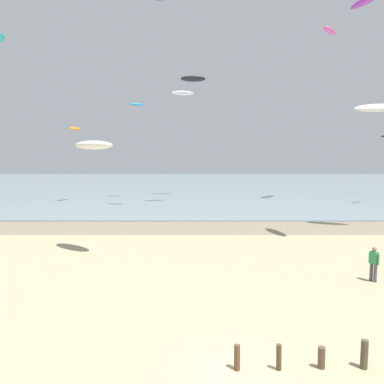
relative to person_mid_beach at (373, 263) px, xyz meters
name	(u,v)px	position (x,y,z in m)	size (l,w,h in m)	color
ground_plane	(230,368)	(-7.66, -7.65, -0.92)	(160.00, 160.00, 0.00)	tan
wet_sand_strip	(205,228)	(-7.66, 13.31, -0.91)	(120.00, 5.55, 0.01)	gray
sea	(198,186)	(-7.66, 51.08, -0.87)	(160.00, 70.00, 0.10)	#7F939E
person_mid_beach	(373,263)	(0.00, 0.00, 0.00)	(0.37, 0.51, 1.71)	#4C4C56
kite_aloft_1	(193,79)	(-8.66, 34.07, 14.77)	(3.31, 1.06, 0.53)	black
kite_aloft_2	(136,104)	(-15.84, 32.15, 11.25)	(2.01, 0.64, 0.32)	#2384D1
kite_aloft_3	(182,93)	(-9.86, 27.17, 11.94)	(2.64, 0.85, 0.42)	white
kite_aloft_5	(329,31)	(7.39, 29.24, 19.43)	(3.55, 1.14, 0.57)	#E54C99
kite_aloft_7	(93,145)	(-14.71, 5.11, 5.73)	(3.32, 1.06, 0.53)	white
kite_aloft_9	(75,129)	(-22.62, 28.45, 8.00)	(2.18, 0.70, 0.35)	orange
kite_aloft_10	(367,0)	(2.41, 7.67, 15.00)	(3.16, 1.01, 0.51)	purple
kite_aloft_13	(377,108)	(5.82, 12.91, 8.76)	(3.43, 1.10, 0.55)	white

